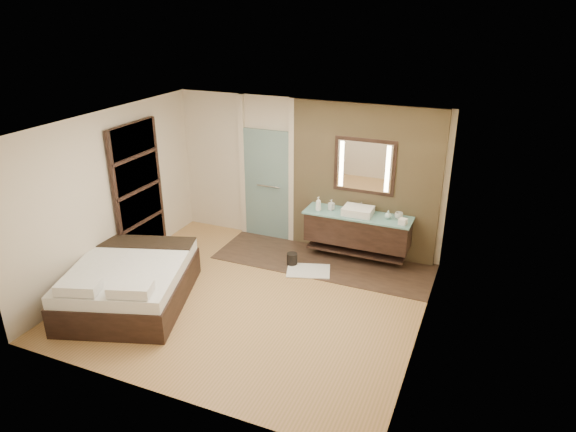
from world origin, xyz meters
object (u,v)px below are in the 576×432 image
at_px(vanity, 357,229).
at_px(mirror_unit, 364,166).
at_px(waste_bin, 292,259).
at_px(bed, 130,283).

relative_size(vanity, mirror_unit, 1.75).
distance_m(vanity, waste_bin, 1.25).
height_order(mirror_unit, waste_bin, mirror_unit).
xyz_separation_m(vanity, waste_bin, (-0.95, -0.65, -0.47)).
xyz_separation_m(bed, waste_bin, (1.79, 2.03, -0.21)).
bearing_deg(bed, vanity, 26.02).
relative_size(bed, waste_bin, 10.80).
bearing_deg(bed, mirror_unit, 28.46).
height_order(vanity, mirror_unit, mirror_unit).
bearing_deg(vanity, waste_bin, -145.59).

